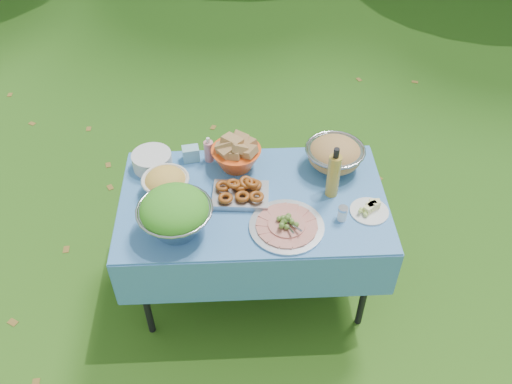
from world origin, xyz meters
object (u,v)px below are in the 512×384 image
pasta_bowl_steel (335,154)px  bread_bowl (236,153)px  salad_bowl (175,213)px  charcuterie_platter (287,221)px  oil_bottle (334,172)px  plate_stack (152,161)px  picnic_table (253,244)px

pasta_bowl_steel → bread_bowl: bearing=177.4°
salad_bowl → charcuterie_platter: salad_bowl is taller
bread_bowl → oil_bottle: oil_bottle is taller
charcuterie_platter → oil_bottle: (0.27, 0.24, 0.11)m
plate_stack → charcuterie_platter: bearing=-35.0°
bread_bowl → pasta_bowl_steel: bread_bowl is taller
salad_bowl → pasta_bowl_steel: bearing=28.0°
bread_bowl → charcuterie_platter: size_ratio=0.73×
salad_bowl → bread_bowl: size_ratio=1.33×
picnic_table → oil_bottle: size_ratio=4.59×
plate_stack → bread_bowl: (0.49, -0.02, 0.05)m
plate_stack → charcuterie_platter: 0.90m
bread_bowl → picnic_table: bearing=-73.0°
picnic_table → oil_bottle: oil_bottle is taller
picnic_table → pasta_bowl_steel: 0.72m
bread_bowl → oil_bottle: size_ratio=0.91×
picnic_table → bread_bowl: (-0.08, 0.28, 0.48)m
bread_bowl → oil_bottle: (0.52, -0.26, 0.06)m
salad_bowl → oil_bottle: bearing=15.8°
picnic_table → salad_bowl: (-0.40, -0.22, 0.51)m
picnic_table → plate_stack: size_ratio=6.37×
oil_bottle → picnic_table: bearing=-177.5°
picnic_table → charcuterie_platter: bearing=-53.6°
pasta_bowl_steel → plate_stack: bearing=177.7°
salad_bowl → picnic_table: bearing=28.5°
picnic_table → salad_bowl: bearing=-151.5°
plate_stack → picnic_table: bearing=-27.1°
pasta_bowl_steel → charcuterie_platter: bearing=-123.6°
salad_bowl → plate_stack: size_ratio=1.67×
pasta_bowl_steel → oil_bottle: (-0.05, -0.23, 0.07)m
salad_bowl → charcuterie_platter: size_ratio=0.98×
bread_bowl → charcuterie_platter: (0.25, -0.50, -0.05)m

